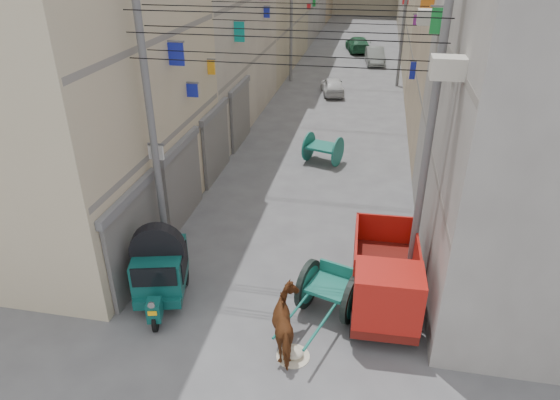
% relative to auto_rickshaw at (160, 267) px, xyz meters
% --- Properties ---
extents(shutters_left, '(0.18, 14.40, 2.88)m').
position_rel_auto_rickshaw_xyz_m(shutters_left, '(-0.92, 6.17, 0.46)').
color(shutters_left, '#505156').
rests_on(shutters_left, ground).
extents(signboards, '(8.22, 40.52, 5.67)m').
position_rel_auto_rickshaw_xyz_m(signboards, '(2.98, 17.45, 2.40)').
color(signboards, orange).
rests_on(signboards, ground).
extents(ac_units, '(0.70, 6.55, 3.35)m').
position_rel_auto_rickshaw_xyz_m(ac_units, '(6.64, 3.46, 6.40)').
color(ac_units, '#B5AFA2').
rests_on(ac_units, ground).
extents(utility_poles, '(7.40, 22.20, 8.00)m').
position_rel_auto_rickshaw_xyz_m(utility_poles, '(2.99, 12.80, 2.97)').
color(utility_poles, '#5E5D60').
rests_on(utility_poles, ground).
extents(auto_rickshaw, '(1.82, 2.57, 1.75)m').
position_rel_auto_rickshaw_xyz_m(auto_rickshaw, '(0.00, 0.00, 0.00)').
color(auto_rickshaw, black).
rests_on(auto_rickshaw, ground).
extents(tonga_cart, '(1.97, 3.17, 1.34)m').
position_rel_auto_rickshaw_xyz_m(tonga_cart, '(4.51, 0.29, -0.33)').
color(tonga_cart, black).
rests_on(tonga_cart, ground).
extents(mini_truck, '(1.74, 3.68, 2.04)m').
position_rel_auto_rickshaw_xyz_m(mini_truck, '(5.89, 0.34, -0.05)').
color(mini_truck, black).
rests_on(mini_truck, ground).
extents(second_cart, '(1.78, 1.67, 1.29)m').
position_rel_auto_rickshaw_xyz_m(second_cart, '(3.21, 10.08, -0.34)').
color(second_cart, '#166154').
rests_on(second_cart, ground).
extents(feed_sack, '(0.50, 0.40, 0.25)m').
position_rel_auto_rickshaw_xyz_m(feed_sack, '(3.86, -1.47, -0.90)').
color(feed_sack, beige).
rests_on(feed_sack, ground).
extents(horse, '(1.30, 1.86, 1.44)m').
position_rel_auto_rickshaw_xyz_m(horse, '(3.70, -1.20, -0.31)').
color(horse, brown).
rests_on(horse, ground).
extents(distant_car_white, '(1.91, 3.35, 1.07)m').
position_rel_auto_rickshaw_xyz_m(distant_car_white, '(2.55, 20.99, -0.49)').
color(distant_car_white, silver).
rests_on(distant_car_white, ground).
extents(distant_car_grey, '(1.72, 3.88, 1.24)m').
position_rel_auto_rickshaw_xyz_m(distant_car_grey, '(4.95, 30.12, -0.41)').
color(distant_car_grey, slate).
rests_on(distant_car_grey, ground).
extents(distant_car_green, '(2.56, 4.55, 1.25)m').
position_rel_auto_rickshaw_xyz_m(distant_car_green, '(3.39, 34.70, -0.41)').
color(distant_car_green, '#1D5635').
rests_on(distant_car_green, ground).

